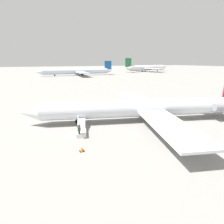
{
  "coord_description": "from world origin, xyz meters",
  "views": [
    {
      "loc": [
        13.65,
        20.66,
        8.45
      ],
      "look_at": [
        4.2,
        -0.39,
        1.74
      ],
      "focal_mm": 28.0,
      "sensor_mm": 36.0,
      "label": 1
    }
  ],
  "objects_px": {
    "airplane_main": "(146,108)",
    "boarding_stairs": "(81,131)",
    "airplane_far_right": "(146,68)",
    "passenger": "(79,130)",
    "airplane_far_left": "(77,71)"
  },
  "relations": [
    {
      "from": "airplane_far_left",
      "to": "boarding_stairs",
      "type": "height_order",
      "value": "airplane_far_left"
    },
    {
      "from": "airplane_main",
      "to": "boarding_stairs",
      "type": "relative_size",
      "value": 7.97
    },
    {
      "from": "passenger",
      "to": "airplane_far_right",
      "type": "bearing_deg",
      "value": -21.81
    },
    {
      "from": "boarding_stairs",
      "to": "passenger",
      "type": "distance_m",
      "value": 1.36
    },
    {
      "from": "airplane_main",
      "to": "airplane_far_left",
      "type": "bearing_deg",
      "value": -80.98
    },
    {
      "from": "airplane_main",
      "to": "boarding_stairs",
      "type": "height_order",
      "value": "airplane_main"
    },
    {
      "from": "airplane_far_right",
      "to": "boarding_stairs",
      "type": "relative_size",
      "value": 11.45
    },
    {
      "from": "airplane_far_left",
      "to": "boarding_stairs",
      "type": "xyz_separation_m",
      "value": [
        21.15,
        90.45,
        -2.23
      ]
    },
    {
      "from": "airplane_far_right",
      "to": "boarding_stairs",
      "type": "bearing_deg",
      "value": -135.53
    },
    {
      "from": "airplane_far_right",
      "to": "airplane_far_left",
      "type": "bearing_deg",
      "value": -172.16
    },
    {
      "from": "airplane_far_right",
      "to": "passenger",
      "type": "height_order",
      "value": "airplane_far_right"
    },
    {
      "from": "airplane_main",
      "to": "airplane_far_right",
      "type": "distance_m",
      "value": 130.13
    },
    {
      "from": "airplane_main",
      "to": "airplane_far_right",
      "type": "bearing_deg",
      "value": -108.76
    },
    {
      "from": "airplane_main",
      "to": "passenger",
      "type": "xyz_separation_m",
      "value": [
        10.45,
        2.14,
        -0.95
      ]
    },
    {
      "from": "boarding_stairs",
      "to": "passenger",
      "type": "height_order",
      "value": "passenger"
    }
  ]
}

